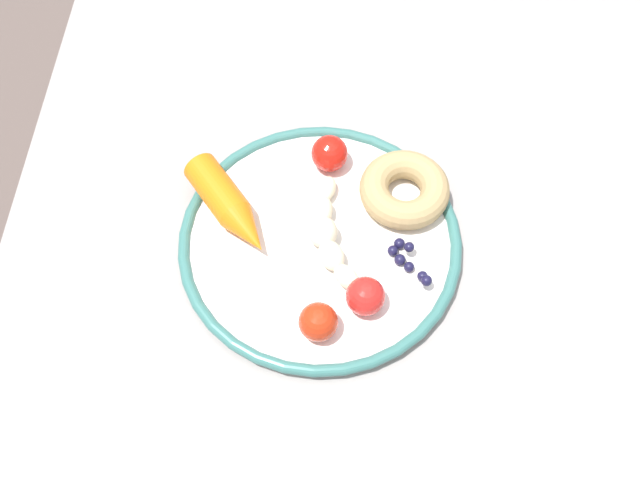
{
  "coord_description": "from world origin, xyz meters",
  "views": [
    {
      "loc": [
        0.29,
        -0.02,
        1.36
      ],
      "look_at": [
        -0.06,
        -0.04,
        0.75
      ],
      "focal_mm": 38.87,
      "sensor_mm": 36.0,
      "label": 1
    }
  ],
  "objects_px": {
    "plate": "(320,241)",
    "tomato_near": "(329,153)",
    "banana": "(328,232)",
    "blueberry_pile": "(408,260)",
    "dining_table": "(351,331)",
    "tomato_mid": "(318,322)",
    "tomato_far": "(365,296)",
    "donut": "(404,190)",
    "carrot_orange": "(229,207)"
  },
  "relations": [
    {
      "from": "plate",
      "to": "tomato_near",
      "type": "distance_m",
      "value": 0.1
    },
    {
      "from": "banana",
      "to": "blueberry_pile",
      "type": "relative_size",
      "value": 2.47
    },
    {
      "from": "dining_table",
      "to": "blueberry_pile",
      "type": "bearing_deg",
      "value": 121.39
    },
    {
      "from": "blueberry_pile",
      "to": "tomato_mid",
      "type": "relative_size",
      "value": 1.5
    },
    {
      "from": "dining_table",
      "to": "banana",
      "type": "bearing_deg",
      "value": -153.59
    },
    {
      "from": "tomato_far",
      "to": "banana",
      "type": "bearing_deg",
      "value": -152.06
    },
    {
      "from": "donut",
      "to": "blueberry_pile",
      "type": "bearing_deg",
      "value": 1.93
    },
    {
      "from": "carrot_orange",
      "to": "dining_table",
      "type": "bearing_deg",
      "value": 58.17
    },
    {
      "from": "tomato_near",
      "to": "tomato_mid",
      "type": "relative_size",
      "value": 1.05
    },
    {
      "from": "banana",
      "to": "carrot_orange",
      "type": "height_order",
      "value": "carrot_orange"
    },
    {
      "from": "dining_table",
      "to": "plate",
      "type": "height_order",
      "value": "plate"
    },
    {
      "from": "dining_table",
      "to": "plate",
      "type": "distance_m",
      "value": 0.12
    },
    {
      "from": "plate",
      "to": "tomato_mid",
      "type": "height_order",
      "value": "tomato_mid"
    },
    {
      "from": "banana",
      "to": "carrot_orange",
      "type": "relative_size",
      "value": 1.15
    },
    {
      "from": "dining_table",
      "to": "tomato_far",
      "type": "xyz_separation_m",
      "value": [
        0.01,
        0.01,
        0.13
      ]
    },
    {
      "from": "blueberry_pile",
      "to": "tomato_far",
      "type": "distance_m",
      "value": 0.06
    },
    {
      "from": "banana",
      "to": "tomato_mid",
      "type": "xyz_separation_m",
      "value": [
        0.1,
        -0.01,
        0.01
      ]
    },
    {
      "from": "tomato_far",
      "to": "carrot_orange",
      "type": "bearing_deg",
      "value": -124.24
    },
    {
      "from": "plate",
      "to": "donut",
      "type": "relative_size",
      "value": 3.08
    },
    {
      "from": "plate",
      "to": "carrot_orange",
      "type": "height_order",
      "value": "carrot_orange"
    },
    {
      "from": "banana",
      "to": "tomato_near",
      "type": "bearing_deg",
      "value": -179.17
    },
    {
      "from": "carrot_orange",
      "to": "tomato_mid",
      "type": "relative_size",
      "value": 3.22
    },
    {
      "from": "dining_table",
      "to": "plate",
      "type": "bearing_deg",
      "value": -146.79
    },
    {
      "from": "tomato_near",
      "to": "tomato_mid",
      "type": "xyz_separation_m",
      "value": [
        0.19,
        -0.0,
        -0.0
      ]
    },
    {
      "from": "tomato_mid",
      "to": "tomato_far",
      "type": "height_order",
      "value": "same"
    },
    {
      "from": "dining_table",
      "to": "tomato_near",
      "type": "height_order",
      "value": "tomato_near"
    },
    {
      "from": "donut",
      "to": "tomato_mid",
      "type": "height_order",
      "value": "tomato_mid"
    },
    {
      "from": "tomato_near",
      "to": "banana",
      "type": "bearing_deg",
      "value": 0.83
    },
    {
      "from": "plate",
      "to": "carrot_orange",
      "type": "distance_m",
      "value": 0.1
    },
    {
      "from": "tomato_near",
      "to": "tomato_mid",
      "type": "bearing_deg",
      "value": -1.14
    },
    {
      "from": "donut",
      "to": "tomato_near",
      "type": "xyz_separation_m",
      "value": [
        -0.04,
        -0.08,
        0.0
      ]
    },
    {
      "from": "carrot_orange",
      "to": "tomato_far",
      "type": "relative_size",
      "value": 3.17
    },
    {
      "from": "banana",
      "to": "tomato_mid",
      "type": "bearing_deg",
      "value": -2.96
    },
    {
      "from": "carrot_orange",
      "to": "tomato_near",
      "type": "relative_size",
      "value": 3.07
    },
    {
      "from": "plate",
      "to": "banana",
      "type": "xyz_separation_m",
      "value": [
        -0.0,
        0.01,
        0.02
      ]
    },
    {
      "from": "carrot_orange",
      "to": "tomato_far",
      "type": "distance_m",
      "value": 0.17
    },
    {
      "from": "carrot_orange",
      "to": "tomato_far",
      "type": "xyz_separation_m",
      "value": [
        0.09,
        0.14,
        0.0
      ]
    },
    {
      "from": "tomato_near",
      "to": "tomato_far",
      "type": "distance_m",
      "value": 0.17
    },
    {
      "from": "banana",
      "to": "plate",
      "type": "bearing_deg",
      "value": -71.86
    },
    {
      "from": "banana",
      "to": "dining_table",
      "type": "bearing_deg",
      "value": 26.41
    },
    {
      "from": "banana",
      "to": "tomato_mid",
      "type": "relative_size",
      "value": 3.71
    },
    {
      "from": "dining_table",
      "to": "banana",
      "type": "relative_size",
      "value": 8.46
    },
    {
      "from": "plate",
      "to": "tomato_mid",
      "type": "relative_size",
      "value": 7.77
    },
    {
      "from": "dining_table",
      "to": "tomato_far",
      "type": "distance_m",
      "value": 0.13
    },
    {
      "from": "blueberry_pile",
      "to": "tomato_mid",
      "type": "xyz_separation_m",
      "value": [
        0.07,
        -0.09,
        0.01
      ]
    },
    {
      "from": "donut",
      "to": "tomato_near",
      "type": "height_order",
      "value": "tomato_near"
    },
    {
      "from": "tomato_mid",
      "to": "blueberry_pile",
      "type": "bearing_deg",
      "value": 130.71
    },
    {
      "from": "blueberry_pile",
      "to": "tomato_near",
      "type": "xyz_separation_m",
      "value": [
        -0.12,
        -0.08,
        0.01
      ]
    },
    {
      "from": "plate",
      "to": "tomato_far",
      "type": "xyz_separation_m",
      "value": [
        0.07,
        0.05,
        0.02
      ]
    },
    {
      "from": "tomato_near",
      "to": "carrot_orange",
      "type": "bearing_deg",
      "value": -54.88
    }
  ]
}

